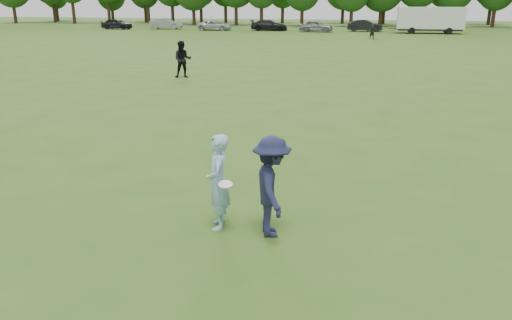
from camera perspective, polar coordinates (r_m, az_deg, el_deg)
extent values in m
plane|color=#2D5317|center=(9.93, 3.98, -7.31)|extent=(200.00, 200.00, 0.00)
imported|color=#8AB8D6|center=(9.46, -4.35, -2.54)|extent=(0.61, 0.77, 1.85)
imported|color=#1A1E3A|center=(9.14, 1.80, -3.07)|extent=(1.07, 1.39, 1.91)
imported|color=black|center=(28.48, -8.39, 11.30)|extent=(1.14, 0.99, 2.01)
imported|color=black|center=(57.26, 13.15, 14.10)|extent=(1.54, 0.87, 1.58)
imported|color=black|center=(76.79, -15.63, 14.76)|extent=(4.47, 1.95, 1.50)
imported|color=gray|center=(75.39, -10.27, 15.08)|extent=(4.78, 2.18, 1.52)
imported|color=#BBBABF|center=(71.64, -4.70, 15.07)|extent=(4.71, 2.25, 1.30)
imported|color=black|center=(70.53, 1.51, 15.14)|extent=(5.20, 2.60, 1.45)
imported|color=gray|center=(68.38, 6.88, 14.95)|extent=(4.51, 2.05, 1.50)
imported|color=black|center=(70.41, 12.34, 14.77)|extent=(4.64, 1.78, 1.51)
cylinder|color=white|center=(9.16, -3.54, -2.80)|extent=(0.31, 0.31, 0.09)
cube|color=silver|center=(68.36, 19.32, 15.08)|extent=(8.00, 2.50, 2.60)
cube|color=black|center=(68.42, 19.19, 13.91)|extent=(7.60, 2.30, 0.25)
cylinder|color=black|center=(66.98, 17.38, 13.93)|extent=(0.80, 0.25, 0.80)
cylinder|color=black|center=(69.47, 17.22, 14.06)|extent=(0.80, 0.25, 0.80)
cylinder|color=black|center=(67.47, 21.20, 13.57)|extent=(0.80, 0.25, 0.80)
cylinder|color=black|center=(69.94, 20.91, 13.72)|extent=(0.80, 0.25, 0.80)
cube|color=#333333|center=(68.09, 15.41, 14.28)|extent=(1.20, 0.15, 0.12)
cylinder|color=#332114|center=(102.07, -25.87, 14.92)|extent=(0.56, 0.56, 3.63)
cylinder|color=#332114|center=(102.46, -22.07, 15.53)|extent=(0.56, 0.56, 4.13)
cylinder|color=#332114|center=(96.09, -20.14, 15.68)|extent=(0.56, 0.56, 4.18)
cylinder|color=#332114|center=(96.65, -16.48, 16.05)|extent=(0.56, 0.56, 4.26)
cylinder|color=#332114|center=(95.02, -12.21, 16.24)|extent=(0.56, 0.56, 3.91)
cylinder|color=#332114|center=(91.34, -9.51, 16.31)|extent=(0.56, 0.56, 3.83)
cylinder|color=#332114|center=(86.86, -7.12, 16.15)|extent=(0.56, 0.56, 3.25)
cylinder|color=#332114|center=(85.16, -2.29, 16.38)|extent=(0.56, 0.56, 3.71)
cylinder|color=#332114|center=(83.80, 0.63, 16.28)|extent=(0.56, 0.56, 3.46)
cylinder|color=#332114|center=(82.57, 5.27, 16.08)|extent=(0.56, 0.56, 3.14)
cylinder|color=#332114|center=(81.68, 10.82, 15.78)|extent=(0.56, 0.56, 3.01)
cylinder|color=#332114|center=(84.02, 14.02, 15.70)|extent=(0.56, 0.56, 3.23)
cylinder|color=#332114|center=(84.19, 17.85, 15.58)|extent=(0.56, 0.56, 3.77)
cylinder|color=#332114|center=(85.35, 21.35, 15.10)|extent=(0.56, 0.56, 3.33)
cylinder|color=#332114|center=(86.70, 25.50, 14.59)|extent=(0.56, 0.56, 3.22)
cylinder|color=#332114|center=(108.19, -21.77, 15.32)|extent=(0.56, 0.56, 2.97)
cylinder|color=#332114|center=(103.47, -16.07, 15.74)|extent=(0.56, 0.56, 2.73)
cylinder|color=#332114|center=(98.70, -12.50, 16.08)|extent=(0.56, 0.56, 3.25)
cylinder|color=#332114|center=(97.89, -6.29, 16.48)|extent=(0.56, 0.56, 3.62)
cylinder|color=#332114|center=(93.84, -3.49, 16.48)|extent=(0.56, 0.56, 3.61)
cylinder|color=#332114|center=(92.11, 3.05, 16.36)|extent=(0.56, 0.56, 3.29)
cylinder|color=#332114|center=(92.44, 9.87, 16.14)|extent=(0.56, 0.56, 3.28)
cylinder|color=#332114|center=(90.81, 14.36, 15.77)|extent=(0.56, 0.56, 3.11)
cylinder|color=#332114|center=(92.92, 20.37, 15.40)|extent=(0.56, 0.56, 3.50)
cylinder|color=#332114|center=(94.78, 25.14, 14.96)|extent=(0.56, 0.56, 3.80)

